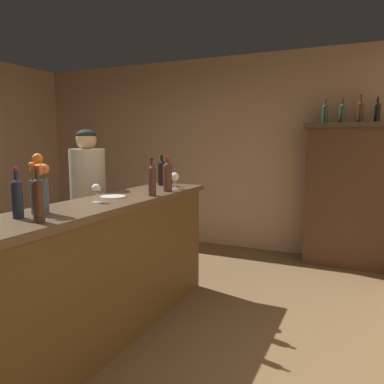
{
  "coord_description": "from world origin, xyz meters",
  "views": [
    {
      "loc": [
        2.22,
        -2.04,
        1.5
      ],
      "look_at": [
        1.1,
        0.38,
        1.14
      ],
      "focal_mm": 35.35,
      "sensor_mm": 36.0,
      "label": 1
    }
  ],
  "objects_px": {
    "flower_arrangement": "(40,186)",
    "display_bottle_midleft": "(342,112)",
    "wine_bottle_riesling": "(162,172)",
    "wine_bottle_merlot": "(168,175)",
    "display_cabinet": "(346,192)",
    "bar_counter": "(104,270)",
    "wine_glass_front": "(96,190)",
    "wine_bottle_chardonnay": "(38,198)",
    "wine_glass_mid": "(175,177)",
    "wine_bottle_syrah": "(17,196)",
    "patron_tall": "(89,206)",
    "display_bottle_center": "(360,111)",
    "cheese_plate": "(113,197)",
    "display_bottle_left": "(325,113)",
    "wine_bottle_rose": "(152,179)",
    "display_bottle_midright": "(377,111)"
  },
  "relations": [
    {
      "from": "flower_arrangement",
      "to": "display_bottle_midleft",
      "type": "height_order",
      "value": "display_bottle_midleft"
    },
    {
      "from": "wine_bottle_riesling",
      "to": "wine_bottle_merlot",
      "type": "bearing_deg",
      "value": -54.65
    },
    {
      "from": "wine_bottle_riesling",
      "to": "flower_arrangement",
      "type": "height_order",
      "value": "flower_arrangement"
    },
    {
      "from": "display_cabinet",
      "to": "wine_bottle_riesling",
      "type": "relative_size",
      "value": 5.66
    },
    {
      "from": "bar_counter",
      "to": "wine_bottle_riesling",
      "type": "bearing_deg",
      "value": 95.44
    },
    {
      "from": "display_cabinet",
      "to": "flower_arrangement",
      "type": "distance_m",
      "value": 3.53
    },
    {
      "from": "wine_bottle_riesling",
      "to": "display_bottle_midleft",
      "type": "height_order",
      "value": "display_bottle_midleft"
    },
    {
      "from": "display_cabinet",
      "to": "flower_arrangement",
      "type": "height_order",
      "value": "display_cabinet"
    },
    {
      "from": "wine_glass_front",
      "to": "wine_bottle_chardonnay",
      "type": "bearing_deg",
      "value": -76.95
    },
    {
      "from": "wine_glass_front",
      "to": "wine_glass_mid",
      "type": "relative_size",
      "value": 0.88
    },
    {
      "from": "wine_bottle_merlot",
      "to": "wine_glass_front",
      "type": "height_order",
      "value": "wine_bottle_merlot"
    },
    {
      "from": "wine_glass_front",
      "to": "wine_glass_mid",
      "type": "xyz_separation_m",
      "value": [
        0.17,
        0.92,
        0.02
      ]
    },
    {
      "from": "bar_counter",
      "to": "wine_bottle_syrah",
      "type": "height_order",
      "value": "wine_bottle_syrah"
    },
    {
      "from": "bar_counter",
      "to": "patron_tall",
      "type": "height_order",
      "value": "patron_tall"
    },
    {
      "from": "patron_tall",
      "to": "bar_counter",
      "type": "bearing_deg",
      "value": -8.3
    },
    {
      "from": "wine_bottle_riesling",
      "to": "display_bottle_center",
      "type": "distance_m",
      "value": 2.41
    },
    {
      "from": "wine_bottle_riesling",
      "to": "wine_glass_front",
      "type": "relative_size",
      "value": 2.22
    },
    {
      "from": "cheese_plate",
      "to": "display_bottle_left",
      "type": "distance_m",
      "value": 2.85
    },
    {
      "from": "wine_bottle_riesling",
      "to": "patron_tall",
      "type": "height_order",
      "value": "patron_tall"
    },
    {
      "from": "wine_bottle_chardonnay",
      "to": "flower_arrangement",
      "type": "xyz_separation_m",
      "value": [
        -0.19,
        0.19,
        0.04
      ]
    },
    {
      "from": "wine_bottle_rose",
      "to": "display_bottle_center",
      "type": "relative_size",
      "value": 0.97
    },
    {
      "from": "display_cabinet",
      "to": "wine_bottle_merlot",
      "type": "bearing_deg",
      "value": -126.39
    },
    {
      "from": "bar_counter",
      "to": "display_bottle_left",
      "type": "xyz_separation_m",
      "value": [
        1.28,
        2.6,
        1.3
      ]
    },
    {
      "from": "wine_glass_front",
      "to": "wine_glass_mid",
      "type": "height_order",
      "value": "wine_glass_mid"
    },
    {
      "from": "cheese_plate",
      "to": "display_bottle_center",
      "type": "distance_m",
      "value": 3.04
    },
    {
      "from": "cheese_plate",
      "to": "display_bottle_center",
      "type": "bearing_deg",
      "value": 54.57
    },
    {
      "from": "bar_counter",
      "to": "wine_bottle_riesling",
      "type": "relative_size",
      "value": 8.56
    },
    {
      "from": "wine_bottle_riesling",
      "to": "wine_bottle_merlot",
      "type": "distance_m",
      "value": 0.47
    },
    {
      "from": "bar_counter",
      "to": "wine_bottle_chardonnay",
      "type": "distance_m",
      "value": 0.98
    },
    {
      "from": "display_cabinet",
      "to": "flower_arrangement",
      "type": "bearing_deg",
      "value": -117.18
    },
    {
      "from": "wine_bottle_riesling",
      "to": "flower_arrangement",
      "type": "relative_size",
      "value": 0.82
    },
    {
      "from": "wine_glass_mid",
      "to": "wine_bottle_riesling",
      "type": "bearing_deg",
      "value": 139.84
    },
    {
      "from": "wine_bottle_riesling",
      "to": "cheese_plate",
      "type": "bearing_deg",
      "value": -86.28
    },
    {
      "from": "wine_bottle_merlot",
      "to": "display_bottle_midleft",
      "type": "distance_m",
      "value": 2.38
    },
    {
      "from": "display_bottle_midright",
      "to": "wine_bottle_riesling",
      "type": "bearing_deg",
      "value": -142.18
    },
    {
      "from": "wine_glass_mid",
      "to": "wine_bottle_chardonnay",
      "type": "bearing_deg",
      "value": -90.3
    },
    {
      "from": "cheese_plate",
      "to": "display_cabinet",
      "type": "bearing_deg",
      "value": 56.28
    },
    {
      "from": "wine_bottle_syrah",
      "to": "wine_bottle_riesling",
      "type": "height_order",
      "value": "wine_bottle_riesling"
    },
    {
      "from": "wine_glass_front",
      "to": "wine_glass_mid",
      "type": "bearing_deg",
      "value": 79.76
    },
    {
      "from": "flower_arrangement",
      "to": "display_bottle_midleft",
      "type": "relative_size",
      "value": 1.29
    },
    {
      "from": "bar_counter",
      "to": "wine_bottle_syrah",
      "type": "relative_size",
      "value": 8.74
    },
    {
      "from": "cheese_plate",
      "to": "display_bottle_midright",
      "type": "bearing_deg",
      "value": 51.9
    },
    {
      "from": "wine_bottle_syrah",
      "to": "display_bottle_midright",
      "type": "bearing_deg",
      "value": 60.03
    },
    {
      "from": "wine_bottle_chardonnay",
      "to": "patron_tall",
      "type": "bearing_deg",
      "value": 120.2
    },
    {
      "from": "display_bottle_center",
      "to": "patron_tall",
      "type": "bearing_deg",
      "value": -138.43
    },
    {
      "from": "display_cabinet",
      "to": "display_bottle_midright",
      "type": "xyz_separation_m",
      "value": [
        0.28,
        0.0,
        0.94
      ]
    },
    {
      "from": "display_bottle_center",
      "to": "patron_tall",
      "type": "height_order",
      "value": "display_bottle_center"
    },
    {
      "from": "wine_bottle_merlot",
      "to": "wine_bottle_syrah",
      "type": "bearing_deg",
      "value": -99.1
    },
    {
      "from": "wine_glass_mid",
      "to": "display_bottle_midright",
      "type": "relative_size",
      "value": 0.54
    },
    {
      "from": "display_cabinet",
      "to": "display_bottle_midleft",
      "type": "bearing_deg",
      "value": -180.0
    }
  ]
}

